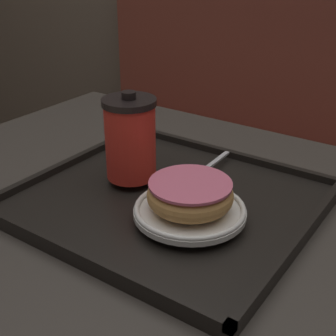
{
  "coord_description": "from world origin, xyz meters",
  "views": [
    {
      "loc": [
        0.35,
        -0.55,
        1.12
      ],
      "look_at": [
        -0.02,
        -0.02,
        0.8
      ],
      "focal_mm": 50.0,
      "sensor_mm": 36.0,
      "label": 1
    }
  ],
  "objects": [
    {
      "name": "booth_bench",
      "position": [
        -0.09,
        0.87,
        0.32
      ],
      "size": [
        1.75,
        0.44,
        1.0
      ],
      "color": "brown",
      "rests_on": "ground_plane"
    },
    {
      "name": "serving_tray",
      "position": [
        -0.02,
        -0.02,
        0.75
      ],
      "size": [
        0.44,
        0.4,
        0.02
      ],
      "color": "black",
      "rests_on": "cafe_table"
    },
    {
      "name": "coffee_cup_front",
      "position": [
        -0.1,
        -0.01,
        0.83
      ],
      "size": [
        0.09,
        0.09,
        0.14
      ],
      "color": "red",
      "rests_on": "serving_tray"
    },
    {
      "name": "plate_with_chocolate_donut",
      "position": [
        0.05,
        -0.06,
        0.77
      ],
      "size": [
        0.16,
        0.16,
        0.01
      ],
      "color": "white",
      "rests_on": "serving_tray"
    },
    {
      "name": "spoon",
      "position": [
        -0.01,
        0.06,
        0.77
      ],
      "size": [
        0.02,
        0.14,
        0.01
      ],
      "rotation": [
        0.0,
        0.0,
        4.74
      ],
      "color": "silver",
      "rests_on": "serving_tray"
    },
    {
      "name": "cafe_table",
      "position": [
        0.0,
        0.0,
        0.59
      ],
      "size": [
        1.08,
        0.73,
        0.74
      ],
      "color": "#38332D",
      "rests_on": "ground_plane"
    },
    {
      "name": "donut_chocolate_glazed",
      "position": [
        0.05,
        -0.06,
        0.8
      ],
      "size": [
        0.12,
        0.12,
        0.04
      ],
      "color": "tan",
      "rests_on": "plate_with_chocolate_donut"
    }
  ]
}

